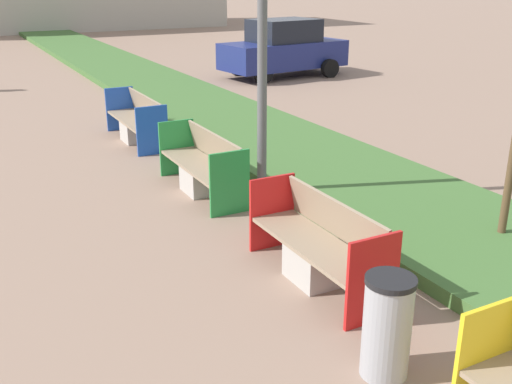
{
  "coord_description": "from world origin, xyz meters",
  "views": [
    {
      "loc": [
        -2.51,
        2.7,
        3.29
      ],
      "look_at": [
        0.9,
        9.16,
        0.6
      ],
      "focal_mm": 42.0,
      "sensor_mm": 36.0,
      "label": 1
    }
  ],
  "objects_px": {
    "bench_green_frame": "(203,169)",
    "parked_car_distant": "(284,49)",
    "bench_red_frame": "(319,250)",
    "litter_bin": "(387,327)",
    "bench_blue_frame": "(137,123)"
  },
  "relations": [
    {
      "from": "bench_blue_frame",
      "to": "parked_car_distant",
      "type": "xyz_separation_m",
      "value": [
        6.8,
        5.67,
        0.54
      ]
    },
    {
      "from": "bench_green_frame",
      "to": "parked_car_distant",
      "type": "bearing_deg",
      "value": 53.32
    },
    {
      "from": "bench_red_frame",
      "to": "parked_car_distant",
      "type": "bearing_deg",
      "value": 61.28
    },
    {
      "from": "bench_green_frame",
      "to": "litter_bin",
      "type": "bearing_deg",
      "value": -95.01
    },
    {
      "from": "litter_bin",
      "to": "parked_car_distant",
      "type": "bearing_deg",
      "value": 62.85
    },
    {
      "from": "litter_bin",
      "to": "bench_red_frame",
      "type": "bearing_deg",
      "value": 75.61
    },
    {
      "from": "bench_blue_frame",
      "to": "litter_bin",
      "type": "distance_m",
      "value": 8.45
    },
    {
      "from": "bench_red_frame",
      "to": "bench_green_frame",
      "type": "relative_size",
      "value": 0.95
    },
    {
      "from": "bench_blue_frame",
      "to": "parked_car_distant",
      "type": "distance_m",
      "value": 8.87
    },
    {
      "from": "bench_blue_frame",
      "to": "bench_green_frame",
      "type": "bearing_deg",
      "value": -90.02
    },
    {
      "from": "bench_green_frame",
      "to": "bench_blue_frame",
      "type": "distance_m",
      "value": 3.45
    },
    {
      "from": "litter_bin",
      "to": "bench_blue_frame",
      "type": "bearing_deg",
      "value": 87.03
    },
    {
      "from": "bench_red_frame",
      "to": "parked_car_distant",
      "type": "distance_m",
      "value": 14.16
    },
    {
      "from": "bench_green_frame",
      "to": "bench_red_frame",
      "type": "bearing_deg",
      "value": -90.02
    },
    {
      "from": "bench_green_frame",
      "to": "litter_bin",
      "type": "relative_size",
      "value": 2.29
    }
  ]
}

